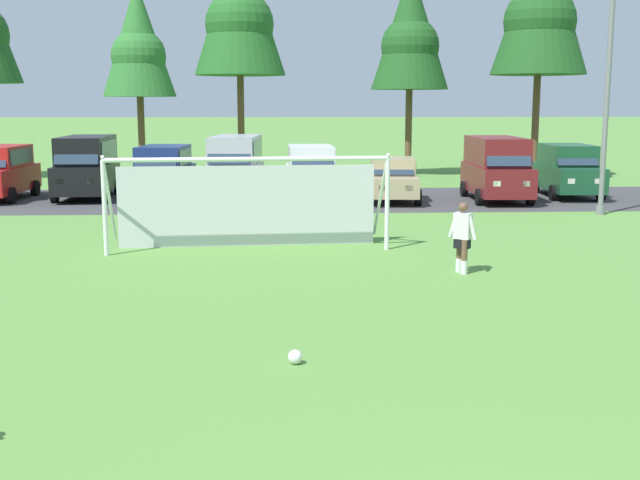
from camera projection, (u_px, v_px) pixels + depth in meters
name	position (u px, v px, depth m)	size (l,w,h in m)	color
ground_plane	(351.00, 260.00, 20.06)	(400.00, 400.00, 0.00)	#598C3D
parking_lot_strip	(323.00, 199.00, 32.64)	(52.00, 8.40, 0.01)	#3D3D3F
soccer_ball	(295.00, 357.00, 12.07)	(0.22, 0.22, 0.22)	white
soccer_goal	(248.00, 200.00, 21.64)	(7.53, 2.44, 2.57)	white
player_defender_far	(462.00, 238.00, 18.40)	(0.59, 0.57, 1.64)	brown
parked_car_slot_left	(87.00, 165.00, 32.87)	(2.33, 4.87, 2.52)	black
parked_car_slot_center_left	(163.00, 172.00, 32.36)	(2.37, 4.72, 2.16)	navy
parked_car_slot_center	(236.00, 165.00, 33.23)	(2.46, 4.93, 2.52)	#B2B2BC
parked_car_slot_center_right	(311.00, 172.00, 32.37)	(2.21, 4.64, 2.16)	silver
parked_car_slot_right	(393.00, 179.00, 31.81)	(2.29, 4.33, 1.72)	tan
parked_car_slot_far_right	(497.00, 167.00, 32.01)	(2.32, 4.86, 2.52)	maroon
parked_car_slot_end	(567.00, 170.00, 33.42)	(2.34, 4.71, 2.16)	#194C2D
tree_mid_left	(138.00, 43.00, 41.37)	(3.76, 3.76, 10.03)	brown
tree_center_back	(239.00, 7.00, 41.64)	(4.76, 4.76, 12.70)	brown
tree_mid_right	(410.00, 32.00, 42.36)	(4.11, 4.11, 10.96)	brown
tree_right_edge	(541.00, 4.00, 39.45)	(4.72, 4.72, 12.59)	brown
street_lamp	(612.00, 101.00, 27.58)	(2.00, 0.32, 7.61)	slate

